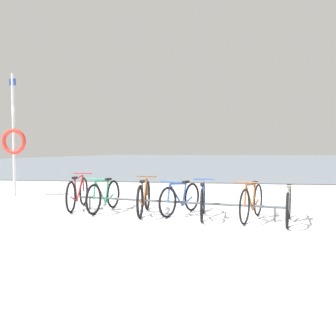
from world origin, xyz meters
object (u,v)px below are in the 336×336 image
Objects in this scene: bicycle_2 at (144,197)px; rescue_post at (14,139)px; bicycle_4 at (203,201)px; bicycle_6 at (288,205)px; bicycle_3 at (180,199)px; bicycle_5 at (252,202)px; bicycle_1 at (104,196)px; bicycle_0 at (78,193)px.

rescue_post is at bearing 152.77° from bicycle_2.
bicycle_4 is at bearing -10.63° from bicycle_2.
rescue_post is (-5.83, 2.58, 1.39)m from bicycle_4.
bicycle_4 reaches higher than bicycle_6.
bicycle_3 is 1.53m from bicycle_5.
bicycle_3 is at bearing -3.08° from bicycle_1.
bicycle_0 reaches higher than bicycle_1.
bicycle_0 is 4.01m from bicycle_5.
bicycle_3 is (0.79, 0.08, -0.02)m from bicycle_2.
bicycle_1 is 1.01× the size of bicycle_6.
rescue_post is at bearing 148.83° from bicycle_1.
bicycle_4 is 6.52m from rescue_post.
bicycle_3 is (1.75, -0.09, -0.01)m from bicycle_1.
bicycle_0 reaches higher than bicycle_6.
bicycle_1 is at bearing 169.53° from bicycle_4.
bicycle_0 is 3.05m from bicycle_4.
bicycle_2 is 2.97m from bicycle_6.
bicycle_6 is at bearing -11.77° from bicycle_0.
bicycle_2 is 1.31m from bicycle_4.
bicycle_3 is at bearing 164.53° from bicycle_5.
bicycle_2 reaches higher than bicycle_6.
bicycle_2 is 1.04× the size of bicycle_4.
bicycle_3 is at bearing 163.33° from bicycle_6.
bicycle_6 is 0.44× the size of rescue_post.
rescue_post reaches higher than bicycle_1.
bicycle_0 reaches higher than bicycle_3.
bicycle_4 is at bearing 175.01° from bicycle_5.
bicycle_6 is at bearing -10.82° from bicycle_2.
bicycle_4 is at bearing -23.86° from rescue_post.
bicycle_0 reaches higher than bicycle_2.
bicycle_2 is at bearing -10.25° from bicycle_1.
bicycle_0 is 1.09× the size of bicycle_1.
bicycle_3 is 2.22m from bicycle_6.
bicycle_2 is at bearing -13.41° from bicycle_0.
bicycle_5 is at bearing -21.39° from rescue_post.
bicycle_3 is 5.95m from rescue_post.
bicycle_4 is at bearing -32.78° from bicycle_3.
bicycle_0 reaches higher than bicycle_5.
bicycle_4 reaches higher than bicycle_3.
bicycle_1 is 0.44× the size of rescue_post.
bicycle_0 is 1.02× the size of bicycle_2.
bicycle_3 is at bearing -22.95° from rescue_post.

